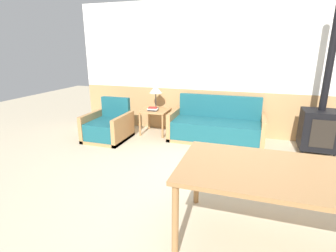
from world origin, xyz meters
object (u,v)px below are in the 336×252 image
(dining_table, at_px, (280,178))
(armchair, at_px, (108,128))
(couch, at_px, (216,128))
(side_table, at_px, (155,113))
(wood_stove, at_px, (320,123))
(table_lamp, at_px, (156,90))

(dining_table, bearing_deg, armchair, 144.78)
(couch, xyz_separation_m, armchair, (-2.06, -0.60, -0.02))
(armchair, relative_size, side_table, 1.49)
(armchair, distance_m, side_table, 1.02)
(dining_table, xyz_separation_m, wood_stove, (0.83, 2.57, -0.12))
(couch, relative_size, armchair, 2.17)
(side_table, xyz_separation_m, wood_stove, (3.06, -0.18, 0.12))
(armchair, xyz_separation_m, table_lamp, (0.74, 0.75, 0.68))
(side_table, relative_size, wood_stove, 0.22)
(side_table, distance_m, wood_stove, 3.06)
(side_table, xyz_separation_m, table_lamp, (-0.02, 0.10, 0.49))
(wood_stove, bearing_deg, couch, 175.64)
(couch, xyz_separation_m, dining_table, (0.92, -2.71, 0.42))
(wood_stove, bearing_deg, table_lamp, 174.82)
(dining_table, relative_size, wood_stove, 0.70)
(couch, height_order, side_table, couch)
(couch, bearing_deg, armchair, -163.69)
(table_lamp, bearing_deg, wood_stove, -5.18)
(couch, distance_m, dining_table, 2.89)
(armchair, relative_size, wood_stove, 0.33)
(armchair, bearing_deg, wood_stove, -0.15)
(side_table, bearing_deg, couch, -2.08)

